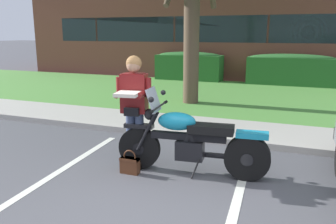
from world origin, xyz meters
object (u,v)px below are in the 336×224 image
rider_person (134,103)px  hedge_left (189,66)px  handbag (130,164)px  brick_building (278,32)px  motorcycle (197,142)px  hedge_center_left (291,69)px

rider_person → hedge_left: (-2.28, 9.65, -0.36)m
rider_person → handbag: bearing=-80.9°
rider_person → brick_building: bearing=87.0°
handbag → brick_building: size_ratio=0.02×
handbag → motorcycle: bearing=20.3°
rider_person → hedge_center_left: rider_person is taller
rider_person → handbag: (0.04, -0.26, -0.86)m
motorcycle → hedge_left: size_ratio=0.80×
motorcycle → hedge_left: (-3.24, 9.57, 0.16)m
hedge_center_left → brick_building: bearing=99.9°
hedge_left → brick_building: size_ratio=0.12×
handbag → hedge_center_left: bearing=79.9°
hedge_left → brick_building: (3.10, 5.70, 1.42)m
rider_person → hedge_left: 9.93m
brick_building → hedge_center_left: bearing=-80.1°
hedge_left → rider_person: bearing=-76.7°
handbag → rider_person: bearing=99.1°
hedge_left → hedge_center_left: size_ratio=0.86×
hedge_center_left → brick_building: 5.95m
handbag → hedge_center_left: size_ratio=0.11×
motorcycle → hedge_center_left: bearing=84.9°
handbag → brick_building: brick_building is taller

